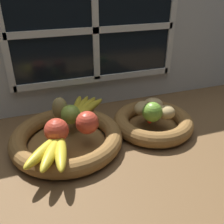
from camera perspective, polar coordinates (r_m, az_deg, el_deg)
ground_plane at (r=86.74cm, az=1.91°, el=-7.17°), size 140.00×90.00×3.00cm
back_wall at (r=101.01cm, az=-4.03°, el=16.36°), size 140.00×4.60×55.00cm
fruit_bowl_left at (r=83.55cm, az=-10.12°, el=-5.83°), size 35.99×35.99×5.48cm
fruit_bowl_right at (r=91.90cm, az=9.16°, el=-2.28°), size 28.33×28.33×5.48cm
apple_green_back at (r=84.15cm, az=-9.28°, el=-0.56°), size 6.45×6.45×6.45cm
apple_red_front at (r=75.84cm, az=-12.37°, el=-4.05°), size 7.23×7.23×7.23cm
apple_red_right at (r=78.52cm, az=-5.69°, el=-2.25°), size 7.24×7.24×7.24cm
pear_brown at (r=86.47cm, az=-11.59°, el=0.72°), size 5.94×5.95×8.22cm
banana_bunch_front at (r=71.28cm, az=-13.20°, el=-8.47°), size 13.68×17.74×3.23cm
banana_bunch_back at (r=91.80cm, az=-6.66°, el=0.89°), size 15.79×18.66×2.63cm
potato_large at (r=89.33cm, az=9.41°, el=0.64°), size 8.65×7.73×4.79cm
potato_small at (r=88.47cm, az=12.00°, el=0.03°), size 7.70×7.57×4.65cm
potato_oblong at (r=90.06cm, az=6.76°, el=0.94°), size 8.73×8.52×4.38cm
potato_back at (r=93.42cm, az=9.27°, el=1.80°), size 8.45×7.74×4.34cm
lime_near at (r=85.05cm, az=9.14°, el=-0.09°), size 6.78×6.78×6.78cm
chili_pepper at (r=88.55cm, az=10.71°, el=-0.74°), size 10.85×5.66×2.11cm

